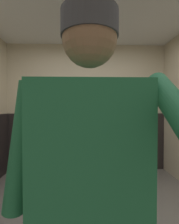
# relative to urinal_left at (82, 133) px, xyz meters

# --- Properties ---
(wall_back) EXTENTS (3.82, 0.12, 2.58)m
(wall_back) POSITION_rel_urinal_left_xyz_m (0.09, 0.22, 0.51)
(wall_back) COLOR beige
(wall_back) RESTS_ON ground_plane
(wainscot_band_back) EXTENTS (3.22, 0.03, 1.17)m
(wainscot_band_back) POSITION_rel_urinal_left_xyz_m (0.09, 0.14, -0.19)
(wainscot_band_back) COLOR black
(wainscot_band_back) RESTS_ON ground_plane
(downlight_far) EXTENTS (0.14, 0.14, 0.03)m
(downlight_far) POSITION_rel_urinal_left_xyz_m (-0.16, -1.02, 1.78)
(downlight_far) COLOR white
(urinal_left) EXTENTS (0.40, 0.34, 1.24)m
(urinal_left) POSITION_rel_urinal_left_xyz_m (0.00, 0.00, 0.00)
(urinal_left) COLOR white
(urinal_left) RESTS_ON ground_plane
(urinal_middle) EXTENTS (0.40, 0.34, 1.24)m
(urinal_middle) POSITION_rel_urinal_left_xyz_m (0.75, 0.00, 0.00)
(urinal_middle) COLOR white
(urinal_middle) RESTS_ON ground_plane
(privacy_divider_panel) EXTENTS (0.04, 0.40, 0.90)m
(privacy_divider_panel) POSITION_rel_urinal_left_xyz_m (0.38, -0.07, 0.17)
(privacy_divider_panel) COLOR #4C4C51
(person) EXTENTS (0.70, 0.60, 1.68)m
(person) POSITION_rel_urinal_left_xyz_m (0.05, -2.66, 0.23)
(person) COLOR #2D3342
(person) RESTS_ON ground_plane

